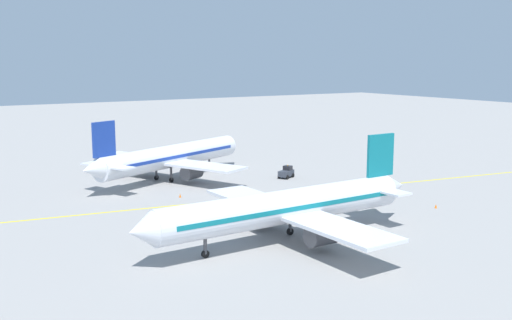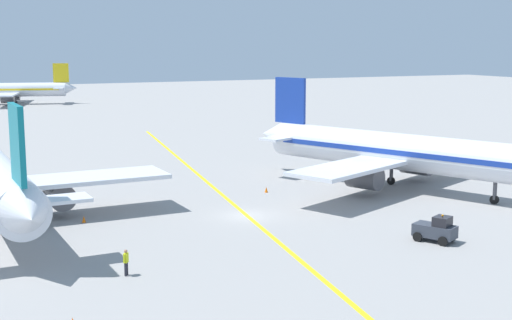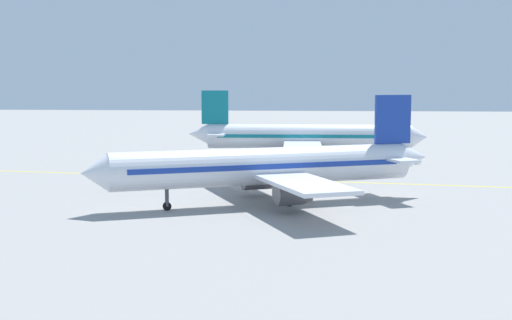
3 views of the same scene
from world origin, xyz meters
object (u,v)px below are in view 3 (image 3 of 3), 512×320
airplane_adjacent_stand (268,167)px  traffic_cone_mid_apron (282,165)px  ground_crew_worker (181,159)px  traffic_cone_near_nose (141,159)px  airplane_at_gate (306,137)px  baggage_tug_dark (124,181)px  traffic_cone_by_wingtip (270,155)px  traffic_cone_far_edge (311,184)px

airplane_adjacent_stand → traffic_cone_mid_apron: bearing=-179.5°
ground_crew_worker → traffic_cone_near_nose: 8.36m
traffic_cone_near_nose → ground_crew_worker: bearing=56.3°
airplane_at_gate → baggage_tug_dark: size_ratio=10.58×
traffic_cone_near_nose → traffic_cone_by_wingtip: same height
ground_crew_worker → traffic_cone_near_nose: (-4.63, -6.93, -0.63)m
traffic_cone_near_nose → traffic_cone_by_wingtip: 20.71m
airplane_at_gate → ground_crew_worker: bearing=-71.1°
baggage_tug_dark → traffic_cone_mid_apron: baggage_tug_dark is taller
baggage_tug_dark → traffic_cone_near_nose: size_ratio=6.10×
airplane_at_gate → traffic_cone_mid_apron: airplane_at_gate is taller
ground_crew_worker → traffic_cone_far_edge: size_ratio=3.05×
baggage_tug_dark → ground_crew_worker: (-22.51, 2.02, 0.01)m
baggage_tug_dark → traffic_cone_mid_apron: 27.67m
airplane_at_gate → traffic_cone_by_wingtip: 9.78m
traffic_cone_far_edge → airplane_at_gate: bearing=-177.5°
airplane_at_gate → traffic_cone_mid_apron: size_ratio=64.52×
traffic_cone_near_nose → traffic_cone_mid_apron: same height
ground_crew_worker → airplane_adjacent_stand: bearing=25.3°
ground_crew_worker → traffic_cone_far_edge: ground_crew_worker is taller
traffic_cone_mid_apron → baggage_tug_dark: bearing=-36.7°
traffic_cone_by_wingtip → traffic_cone_far_edge: (31.96, 6.87, 0.00)m
traffic_cone_mid_apron → traffic_cone_far_edge: size_ratio=1.00×
traffic_cone_near_nose → airplane_adjacent_stand: bearing=31.2°
airplane_at_gate → traffic_cone_far_edge: bearing=2.5°
ground_crew_worker → traffic_cone_by_wingtip: (-13.16, 11.94, -0.63)m
traffic_cone_near_nose → traffic_cone_by_wingtip: size_ratio=1.00×
ground_crew_worker → traffic_cone_far_edge: (18.81, 18.81, -0.63)m
airplane_adjacent_stand → ground_crew_worker: airplane_adjacent_stand is taller
traffic_cone_near_nose → airplane_at_gate: bearing=93.3°
airplane_at_gate → baggage_tug_dark: airplane_at_gate is taller
traffic_cone_near_nose → traffic_cone_by_wingtip: bearing=114.3°
baggage_tug_dark → airplane_adjacent_stand: bearing=62.6°
airplane_at_gate → ground_crew_worker: airplane_at_gate is taller
traffic_cone_by_wingtip → traffic_cone_far_edge: 32.69m
traffic_cone_near_nose → traffic_cone_far_edge: (23.43, 25.74, 0.00)m
traffic_cone_far_edge → traffic_cone_by_wingtip: bearing=-167.9°
baggage_tug_dark → traffic_cone_mid_apron: (-22.19, 16.52, -0.63)m
traffic_cone_mid_apron → ground_crew_worker: bearing=-91.3°
airplane_at_gate → traffic_cone_near_nose: airplane_at_gate is taller
traffic_cone_by_wingtip → airplane_at_gate: bearing=39.2°
traffic_cone_mid_apron → airplane_adjacent_stand: bearing=0.5°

